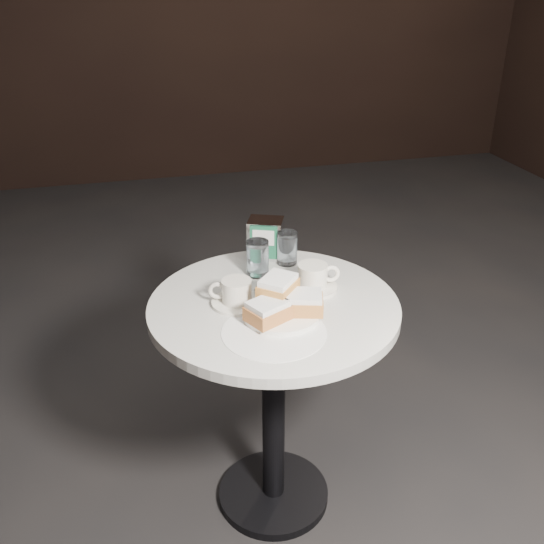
{
  "coord_description": "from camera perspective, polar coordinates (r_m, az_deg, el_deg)",
  "views": [
    {
      "loc": [
        -0.36,
        -1.41,
        1.58
      ],
      "look_at": [
        0.0,
        0.02,
        0.83
      ],
      "focal_mm": 40.0,
      "sensor_mm": 36.0,
      "label": 1
    }
  ],
  "objects": [
    {
      "name": "ground",
      "position": [
        2.15,
        0.14,
        -20.34
      ],
      "size": [
        7.0,
        7.0,
        0.0
      ],
      "primitive_type": "plane",
      "color": "black",
      "rests_on": "ground"
    },
    {
      "name": "cafe_table",
      "position": [
        1.79,
        0.16,
        -8.39
      ],
      "size": [
        0.7,
        0.7,
        0.74
      ],
      "color": "black",
      "rests_on": "ground"
    },
    {
      "name": "sugar_spill",
      "position": [
        1.55,
        0.19,
        -5.65
      ],
      "size": [
        0.33,
        0.33,
        0.0
      ],
      "primitive_type": "cylinder",
      "rotation": [
        0.0,
        0.0,
        0.25
      ],
      "color": "white",
      "rests_on": "cafe_table"
    },
    {
      "name": "beignet_plate",
      "position": [
        1.6,
        1.0,
        -3.08
      ],
      "size": [
        0.24,
        0.24,
        0.1
      ],
      "rotation": [
        0.0,
        0.0,
        0.15
      ],
      "color": "white",
      "rests_on": "cafe_table"
    },
    {
      "name": "coffee_cup_left",
      "position": [
        1.66,
        -3.39,
        -2.07
      ],
      "size": [
        0.17,
        0.17,
        0.07
      ],
      "rotation": [
        0.0,
        0.0,
        -0.27
      ],
      "color": "white",
      "rests_on": "cafe_table"
    },
    {
      "name": "coffee_cup_right",
      "position": [
        1.74,
        3.87,
        -0.6
      ],
      "size": [
        0.16,
        0.16,
        0.08
      ],
      "rotation": [
        0.0,
        0.0,
        -0.07
      ],
      "color": "white",
      "rests_on": "cafe_table"
    },
    {
      "name": "water_glass_left",
      "position": [
        1.81,
        -1.36,
        1.28
      ],
      "size": [
        0.09,
        0.09,
        0.11
      ],
      "rotation": [
        0.0,
        0.0,
        0.4
      ],
      "color": "silver",
      "rests_on": "cafe_table"
    },
    {
      "name": "water_glass_right",
      "position": [
        1.88,
        1.42,
        2.24
      ],
      "size": [
        0.08,
        0.08,
        0.1
      ],
      "rotation": [
        0.0,
        0.0,
        0.43
      ],
      "color": "white",
      "rests_on": "cafe_table"
    },
    {
      "name": "napkin_dispenser",
      "position": [
        1.92,
        -0.6,
        3.19
      ],
      "size": [
        0.13,
        0.12,
        0.13
      ],
      "rotation": [
        0.0,
        0.0,
        -0.39
      ],
      "color": "silver",
      "rests_on": "cafe_table"
    }
  ]
}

